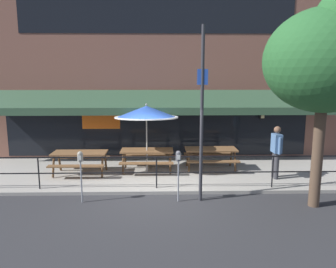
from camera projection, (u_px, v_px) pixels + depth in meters
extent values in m
plane|color=#2D2D30|center=(156.00, 195.00, 9.46)|extent=(120.00, 120.00, 0.00)
cube|color=#9E998E|center=(157.00, 173.00, 11.42)|extent=(15.00, 4.00, 0.10)
cube|color=brown|center=(157.00, 61.00, 12.95)|extent=(15.00, 0.50, 7.90)
cube|color=black|center=(157.00, 14.00, 12.38)|extent=(10.50, 0.02, 1.40)
cube|color=black|center=(158.00, 127.00, 13.14)|extent=(12.00, 0.02, 2.30)
cube|color=orange|center=(101.00, 120.00, 13.03)|extent=(1.50, 0.02, 0.70)
cube|color=#335138|center=(157.00, 100.00, 12.41)|extent=(13.80, 0.92, 0.70)
cube|color=#335138|center=(157.00, 112.00, 11.98)|extent=(13.80, 0.08, 0.28)
cube|color=black|center=(261.00, 111.00, 12.99)|extent=(0.04, 0.28, 0.04)
cube|color=black|center=(262.00, 115.00, 12.88)|extent=(0.18, 0.18, 0.28)
cube|color=beige|center=(262.00, 115.00, 12.88)|extent=(0.13, 0.19, 0.20)
cylinder|color=black|center=(39.00, 173.00, 9.58)|extent=(0.04, 0.04, 0.95)
cylinder|color=black|center=(156.00, 173.00, 9.65)|extent=(0.04, 0.04, 0.95)
cylinder|color=black|center=(272.00, 172.00, 9.73)|extent=(0.04, 0.04, 0.95)
cube|color=black|center=(156.00, 157.00, 9.57)|extent=(13.80, 0.04, 0.04)
cube|color=black|center=(156.00, 173.00, 9.65)|extent=(13.80, 0.03, 0.03)
cube|color=brown|center=(80.00, 153.00, 10.99)|extent=(1.80, 0.80, 0.05)
cube|color=brown|center=(76.00, 166.00, 10.47)|extent=(1.80, 0.26, 0.04)
cube|color=brown|center=(84.00, 157.00, 11.61)|extent=(1.80, 0.26, 0.04)
cylinder|color=brown|center=(102.00, 166.00, 10.76)|extent=(0.07, 0.30, 0.73)
cylinder|color=brown|center=(106.00, 161.00, 11.39)|extent=(0.07, 0.30, 0.73)
cylinder|color=brown|center=(53.00, 166.00, 10.72)|extent=(0.07, 0.30, 0.73)
cylinder|color=brown|center=(59.00, 161.00, 11.35)|extent=(0.07, 0.30, 0.73)
cube|color=brown|center=(147.00, 151.00, 11.33)|extent=(1.80, 0.80, 0.05)
cube|color=brown|center=(146.00, 163.00, 10.81)|extent=(1.80, 0.26, 0.04)
cube|color=brown|center=(148.00, 155.00, 11.95)|extent=(1.80, 0.26, 0.04)
cylinder|color=brown|center=(170.00, 163.00, 11.09)|extent=(0.07, 0.30, 0.73)
cylinder|color=brown|center=(170.00, 158.00, 11.72)|extent=(0.07, 0.30, 0.73)
cylinder|color=brown|center=(123.00, 163.00, 11.06)|extent=(0.07, 0.30, 0.73)
cylinder|color=brown|center=(125.00, 159.00, 11.69)|extent=(0.07, 0.30, 0.73)
cube|color=brown|center=(211.00, 149.00, 11.53)|extent=(1.80, 0.80, 0.05)
cube|color=brown|center=(213.00, 162.00, 11.02)|extent=(1.80, 0.26, 0.04)
cube|color=brown|center=(208.00, 154.00, 12.16)|extent=(1.80, 0.26, 0.04)
cylinder|color=brown|center=(235.00, 162.00, 11.30)|extent=(0.07, 0.30, 0.73)
cylinder|color=brown|center=(231.00, 157.00, 11.93)|extent=(0.07, 0.30, 0.73)
cylinder|color=brown|center=(189.00, 162.00, 11.27)|extent=(0.07, 0.30, 0.73)
cylinder|color=brown|center=(187.00, 157.00, 11.90)|extent=(0.07, 0.30, 0.73)
cylinder|color=#B7B2A8|center=(147.00, 139.00, 11.17)|extent=(0.04, 0.04, 2.30)
cone|color=#2D56B7|center=(146.00, 112.00, 11.00)|extent=(2.10, 2.12, 0.50)
cylinder|color=white|center=(146.00, 117.00, 11.03)|extent=(2.14, 2.14, 0.14)
sphere|color=#B7B2A8|center=(146.00, 105.00, 10.96)|extent=(0.07, 0.07, 0.07)
cylinder|color=#333338|center=(276.00, 166.00, 10.51)|extent=(0.15, 0.15, 0.86)
cylinder|color=#333338|center=(274.00, 164.00, 10.71)|extent=(0.15, 0.15, 0.86)
cube|color=#4C709E|center=(277.00, 143.00, 10.48)|extent=(0.26, 0.41, 0.60)
cylinder|color=#4C709E|center=(280.00, 146.00, 10.23)|extent=(0.10, 0.10, 0.54)
cylinder|color=#4C709E|center=(273.00, 143.00, 10.75)|extent=(0.10, 0.10, 0.54)
sphere|color=brown|center=(277.00, 130.00, 10.41)|extent=(0.22, 0.22, 0.22)
cylinder|color=gray|center=(81.00, 182.00, 8.80)|extent=(0.04, 0.04, 1.15)
cylinder|color=gray|center=(80.00, 158.00, 8.68)|extent=(0.15, 0.15, 0.20)
sphere|color=gray|center=(80.00, 154.00, 8.66)|extent=(0.14, 0.14, 0.14)
cube|color=silver|center=(79.00, 158.00, 8.60)|extent=(0.08, 0.01, 0.13)
cylinder|color=gray|center=(178.00, 181.00, 8.87)|extent=(0.04, 0.04, 1.15)
cylinder|color=#4C4C51|center=(178.00, 157.00, 8.75)|extent=(0.15, 0.15, 0.20)
sphere|color=#4C4C51|center=(178.00, 153.00, 8.73)|extent=(0.14, 0.14, 0.14)
cube|color=silver|center=(179.00, 157.00, 8.67)|extent=(0.08, 0.01, 0.13)
cylinder|color=#2D2D33|center=(202.00, 116.00, 8.63)|extent=(0.09, 0.09, 4.67)
cube|color=blue|center=(203.00, 77.00, 8.43)|extent=(0.28, 0.02, 0.40)
cylinder|color=brown|center=(317.00, 155.00, 8.42)|extent=(0.28, 0.28, 2.78)
ellipsoid|color=#28602D|center=(325.00, 61.00, 8.00)|extent=(3.01, 2.71, 2.56)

